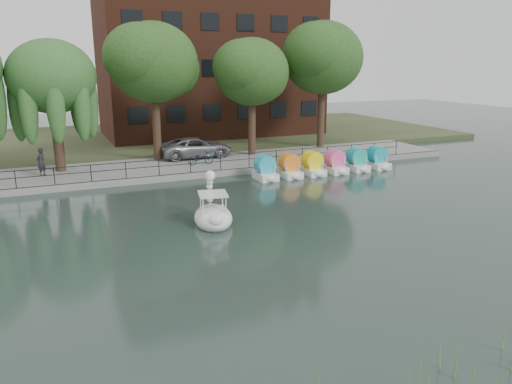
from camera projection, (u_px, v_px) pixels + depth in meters
ground_plane at (284, 248)px, 19.84m from camera, size 120.00×120.00×0.00m
promenade at (180, 167)px, 33.98m from camera, size 40.00×6.00×0.40m
kerb at (192, 176)px, 31.37m from camera, size 40.00×0.25×0.40m
land_strip at (140, 139)px, 46.41m from camera, size 60.00×22.00×0.36m
railing at (190, 161)px, 31.30m from camera, size 32.00×0.05×1.00m
apartment_building at (210, 37)px, 46.72m from camera, size 20.00×10.07×18.00m
willow_mid at (52, 77)px, 30.45m from camera, size 5.32×5.32×8.15m
broadleaf_center at (153, 63)px, 33.62m from camera, size 6.00×6.00×9.25m
broadleaf_right at (252, 73)px, 36.03m from camera, size 5.40×5.40×8.32m
broadleaf_far at (323, 58)px, 39.15m from camera, size 6.30×6.30×9.71m
minivan at (196, 146)px, 36.07m from camera, size 2.80×6.02×1.67m
bicycle at (201, 157)px, 33.61m from camera, size 0.62×1.73×1.00m
pedestrian at (41, 160)px, 30.27m from camera, size 0.82×0.86×1.98m
swan_boat at (213, 213)px, 22.69m from camera, size 2.24×3.02×2.31m
pedal_boat_row at (324, 164)px, 32.81m from camera, size 9.65×1.70×1.40m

